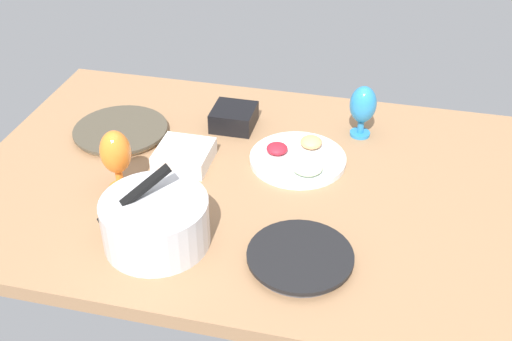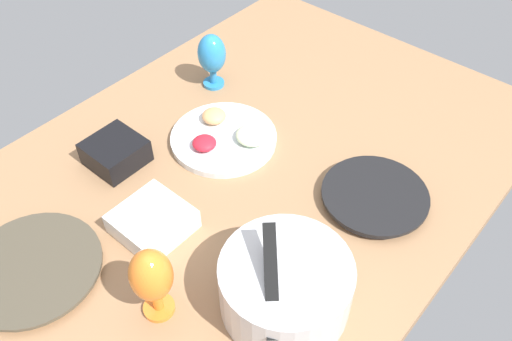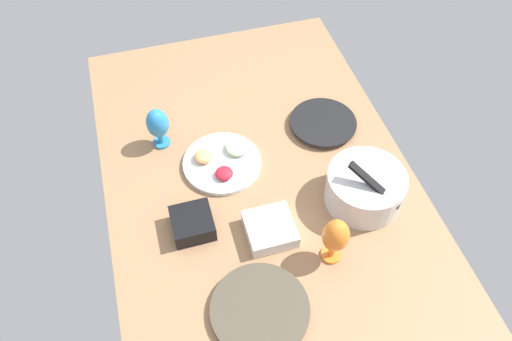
{
  "view_description": "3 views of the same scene",
  "coord_description": "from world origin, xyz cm",
  "px_view_note": "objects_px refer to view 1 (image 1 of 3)",
  "views": [
    {
      "loc": [
        -30.86,
        135.72,
        100.54
      ],
      "look_at": [
        1.27,
        0.67,
        3.35
      ],
      "focal_mm": 44.09,
      "sensor_mm": 36.0,
      "label": 1
    },
    {
      "loc": [
        63.81,
        62.02,
        93.82
      ],
      "look_at": [
        -2.98,
        4.55,
        3.35
      ],
      "focal_mm": 37.51,
      "sensor_mm": 36.0,
      "label": 2
    },
    {
      "loc": [
        99.78,
        -29.39,
        136.37
      ],
      "look_at": [
        0.05,
        -0.97,
        3.35
      ],
      "focal_mm": 34.96,
      "sensor_mm": 36.0,
      "label": 3
    }
  ],
  "objects_px": {
    "hurricane_glass_blue": "(363,106)",
    "mixing_bowl": "(155,220)",
    "dinner_plate_left": "(300,258)",
    "dinner_plate_right": "(121,131)",
    "square_bowl_black": "(234,116)",
    "hurricane_glass_orange": "(116,154)",
    "square_bowl_white": "(184,155)",
    "fruit_platter": "(299,158)"
  },
  "relations": [
    {
      "from": "mixing_bowl",
      "to": "hurricane_glass_blue",
      "type": "xyz_separation_m",
      "value": [
        -0.42,
        -0.6,
        0.03
      ]
    },
    {
      "from": "fruit_platter",
      "to": "square_bowl_black",
      "type": "height_order",
      "value": "square_bowl_black"
    },
    {
      "from": "fruit_platter",
      "to": "square_bowl_white",
      "type": "distance_m",
      "value": 0.32
    },
    {
      "from": "dinner_plate_left",
      "to": "fruit_platter",
      "type": "relative_size",
      "value": 0.91
    },
    {
      "from": "dinner_plate_right",
      "to": "mixing_bowl",
      "type": "relative_size",
      "value": 1.12
    },
    {
      "from": "hurricane_glass_blue",
      "to": "square_bowl_white",
      "type": "bearing_deg",
      "value": 29.67
    },
    {
      "from": "hurricane_glass_blue",
      "to": "dinner_plate_right",
      "type": "bearing_deg",
      "value": 13.15
    },
    {
      "from": "dinner_plate_right",
      "to": "fruit_platter",
      "type": "relative_size",
      "value": 1.04
    },
    {
      "from": "dinner_plate_left",
      "to": "square_bowl_white",
      "type": "bearing_deg",
      "value": -39.77
    },
    {
      "from": "dinner_plate_right",
      "to": "mixing_bowl",
      "type": "xyz_separation_m",
      "value": [
        -0.28,
        0.44,
        0.05
      ]
    },
    {
      "from": "dinner_plate_left",
      "to": "dinner_plate_right",
      "type": "distance_m",
      "value": 0.76
    },
    {
      "from": "mixing_bowl",
      "to": "hurricane_glass_orange",
      "type": "xyz_separation_m",
      "value": [
        0.17,
        -0.18,
        0.05
      ]
    },
    {
      "from": "fruit_platter",
      "to": "hurricane_glass_blue",
      "type": "height_order",
      "value": "hurricane_glass_blue"
    },
    {
      "from": "dinner_plate_right",
      "to": "mixing_bowl",
      "type": "distance_m",
      "value": 0.52
    },
    {
      "from": "dinner_plate_left",
      "to": "square_bowl_black",
      "type": "bearing_deg",
      "value": -61.04
    },
    {
      "from": "hurricane_glass_orange",
      "to": "fruit_platter",
      "type": "bearing_deg",
      "value": -152.01
    },
    {
      "from": "square_bowl_black",
      "to": "square_bowl_white",
      "type": "bearing_deg",
      "value": 69.98
    },
    {
      "from": "square_bowl_black",
      "to": "fruit_platter",
      "type": "bearing_deg",
      "value": 146.58
    },
    {
      "from": "dinner_plate_right",
      "to": "mixing_bowl",
      "type": "height_order",
      "value": "mixing_bowl"
    },
    {
      "from": "dinner_plate_right",
      "to": "square_bowl_black",
      "type": "xyz_separation_m",
      "value": [
        -0.32,
        -0.13,
        0.02
      ]
    },
    {
      "from": "dinner_plate_right",
      "to": "hurricane_glass_orange",
      "type": "relative_size",
      "value": 1.59
    },
    {
      "from": "dinner_plate_left",
      "to": "mixing_bowl",
      "type": "height_order",
      "value": "mixing_bowl"
    },
    {
      "from": "mixing_bowl",
      "to": "square_bowl_black",
      "type": "relative_size",
      "value": 1.98
    },
    {
      "from": "dinner_plate_left",
      "to": "square_bowl_white",
      "type": "height_order",
      "value": "square_bowl_white"
    },
    {
      "from": "dinner_plate_right",
      "to": "hurricane_glass_orange",
      "type": "xyz_separation_m",
      "value": [
        -0.11,
        0.26,
        0.1
      ]
    },
    {
      "from": "hurricane_glass_blue",
      "to": "mixing_bowl",
      "type": "bearing_deg",
      "value": 54.74
    },
    {
      "from": "square_bowl_black",
      "to": "hurricane_glass_orange",
      "type": "bearing_deg",
      "value": 61.51
    },
    {
      "from": "hurricane_glass_orange",
      "to": "hurricane_glass_blue",
      "type": "height_order",
      "value": "hurricane_glass_orange"
    },
    {
      "from": "dinner_plate_right",
      "to": "hurricane_glass_blue",
      "type": "xyz_separation_m",
      "value": [
        -0.71,
        -0.17,
        0.09
      ]
    },
    {
      "from": "dinner_plate_left",
      "to": "mixing_bowl",
      "type": "xyz_separation_m",
      "value": [
        0.35,
        0.01,
        0.05
      ]
    },
    {
      "from": "fruit_platter",
      "to": "hurricane_glass_blue",
      "type": "relative_size",
      "value": 1.68
    },
    {
      "from": "hurricane_glass_orange",
      "to": "square_bowl_white",
      "type": "distance_m",
      "value": 0.22
    },
    {
      "from": "hurricane_glass_orange",
      "to": "hurricane_glass_blue",
      "type": "bearing_deg",
      "value": -144.5
    },
    {
      "from": "hurricane_glass_orange",
      "to": "square_bowl_white",
      "type": "height_order",
      "value": "hurricane_glass_orange"
    },
    {
      "from": "dinner_plate_left",
      "to": "fruit_platter",
      "type": "bearing_deg",
      "value": -79.33
    },
    {
      "from": "mixing_bowl",
      "to": "dinner_plate_left",
      "type": "bearing_deg",
      "value": -178.56
    },
    {
      "from": "fruit_platter",
      "to": "square_bowl_white",
      "type": "height_order",
      "value": "square_bowl_white"
    },
    {
      "from": "fruit_platter",
      "to": "square_bowl_black",
      "type": "bearing_deg",
      "value": -33.42
    },
    {
      "from": "dinner_plate_right",
      "to": "square_bowl_white",
      "type": "relative_size",
      "value": 1.91
    },
    {
      "from": "fruit_platter",
      "to": "hurricane_glass_orange",
      "type": "relative_size",
      "value": 1.53
    },
    {
      "from": "dinner_plate_left",
      "to": "square_bowl_black",
      "type": "xyz_separation_m",
      "value": [
        0.31,
        -0.55,
        0.02
      ]
    },
    {
      "from": "hurricane_glass_orange",
      "to": "square_bowl_black",
      "type": "xyz_separation_m",
      "value": [
        -0.21,
        -0.39,
        -0.08
      ]
    }
  ]
}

